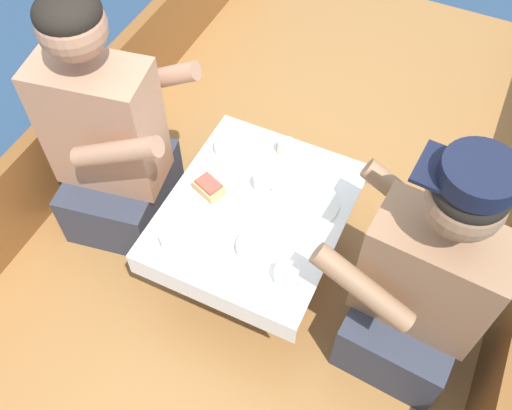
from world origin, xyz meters
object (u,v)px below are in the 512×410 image
at_px(sandwich, 209,187).
at_px(coffee_cup_starboard, 287,276).
at_px(person_port, 108,141).
at_px(person_starboard, 422,285).
at_px(coffee_cup_center, 263,182).
at_px(coffee_cup_port, 171,241).
at_px(tin_can, 286,147).

xyz_separation_m(sandwich, coffee_cup_starboard, (0.39, -0.21, 0.00)).
relative_size(person_port, person_starboard, 1.06).
bearing_deg(coffee_cup_starboard, coffee_cup_center, 126.30).
bearing_deg(coffee_cup_center, person_starboard, -13.25).
bearing_deg(person_starboard, person_port, 1.40).
relative_size(sandwich, coffee_cup_starboard, 1.16).
relative_size(person_starboard, coffee_cup_center, 11.04).
bearing_deg(coffee_cup_center, person_port, -172.08).
bearing_deg(coffee_cup_starboard, coffee_cup_port, -173.87).
distance_m(person_port, coffee_cup_starboard, 0.85).
bearing_deg(person_port, tin_can, 15.00).
bearing_deg(coffee_cup_center, coffee_cup_port, -115.88).
relative_size(person_port, sandwich, 8.57).
distance_m(sandwich, tin_can, 0.34).
distance_m(sandwich, coffee_cup_port, 0.25).
xyz_separation_m(sandwich, coffee_cup_center, (0.16, 0.10, 0.00)).
distance_m(person_port, sandwich, 0.43).
height_order(person_starboard, coffee_cup_port, person_starboard).
bearing_deg(person_starboard, sandwich, 0.87).
bearing_deg(person_port, person_starboard, -12.95).
distance_m(sandwich, coffee_cup_starboard, 0.44).
xyz_separation_m(person_starboard, coffee_cup_starboard, (-0.40, -0.16, 0.02)).
bearing_deg(sandwich, coffee_cup_starboard, -28.33).
bearing_deg(person_port, coffee_cup_center, -1.99).
distance_m(person_port, coffee_cup_port, 0.50).
bearing_deg(person_port, sandwich, -11.98).
bearing_deg(coffee_cup_starboard, person_starboard, 22.11).
height_order(person_starboard, tin_can, person_starboard).
xyz_separation_m(sandwich, tin_can, (0.17, 0.29, -0.00)).
bearing_deg(person_starboard, coffee_cup_center, -8.82).
bearing_deg(tin_can, coffee_cup_port, -107.89).
bearing_deg(coffee_cup_starboard, tin_can, 113.62).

